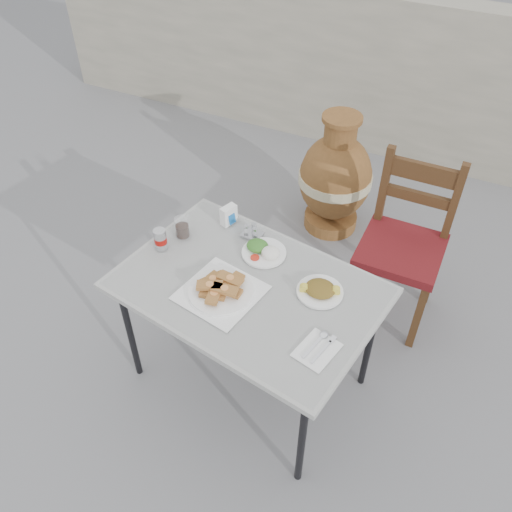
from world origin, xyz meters
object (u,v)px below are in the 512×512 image
at_px(napkin_holder, 229,215).
at_px(salad_rice_plate, 263,250).
at_px(soda_can, 160,239).
at_px(salad_chopped_plate, 320,290).
at_px(condiment_caddy, 252,232).
at_px(chair, 404,243).
at_px(terracotta_urn, 335,178).
at_px(pide_plate, 221,288).
at_px(cafe_table, 248,293).
at_px(cola_glass, 182,228).

bearing_deg(napkin_holder, salad_rice_plate, -7.70).
xyz_separation_m(salad_rice_plate, soda_can, (-0.45, -0.17, 0.03)).
height_order(salad_chopped_plate, condiment_caddy, condiment_caddy).
height_order(chair, terracotta_urn, chair).
distance_m(pide_plate, napkin_holder, 0.48).
height_order(napkin_holder, chair, chair).
bearing_deg(cafe_table, pide_plate, -134.14).
height_order(cafe_table, salad_chopped_plate, salad_chopped_plate).
height_order(pide_plate, condiment_caddy, condiment_caddy).
bearing_deg(cola_glass, condiment_caddy, 25.20).
height_order(salad_rice_plate, napkin_holder, napkin_holder).
xyz_separation_m(soda_can, cola_glass, (0.04, 0.12, -0.01)).
relative_size(cafe_table, chair, 1.29).
bearing_deg(salad_chopped_plate, pide_plate, -154.14).
bearing_deg(salad_rice_plate, salad_chopped_plate, -20.22).
bearing_deg(pide_plate, terracotta_urn, 88.57).
height_order(soda_can, terracotta_urn, terracotta_urn).
height_order(soda_can, napkin_holder, soda_can).
xyz_separation_m(cafe_table, napkin_holder, (-0.28, 0.35, 0.10)).
height_order(salad_rice_plate, soda_can, soda_can).
distance_m(pide_plate, chair, 1.11).
relative_size(salad_rice_plate, cola_glass, 2.07).
distance_m(salad_rice_plate, terracotta_urn, 1.20).
height_order(salad_rice_plate, terracotta_urn, terracotta_urn).
bearing_deg(pide_plate, cafe_table, 45.86).
bearing_deg(terracotta_urn, soda_can, -107.89).
distance_m(cola_glass, terracotta_urn, 1.31).
distance_m(salad_rice_plate, soda_can, 0.49).
bearing_deg(cafe_table, salad_chopped_plate, 18.02).
bearing_deg(pide_plate, napkin_holder, 113.56).
distance_m(soda_can, chair, 1.28).
bearing_deg(condiment_caddy, cafe_table, -66.95).
bearing_deg(salad_rice_plate, cola_glass, -172.62).
height_order(pide_plate, cola_glass, cola_glass).
bearing_deg(soda_can, napkin_holder, 56.50).
bearing_deg(soda_can, cola_glass, 70.00).
bearing_deg(chair, salad_chopped_plate, -107.86).
distance_m(salad_chopped_plate, soda_can, 0.78).
relative_size(salad_rice_plate, chair, 0.22).
xyz_separation_m(pide_plate, napkin_holder, (-0.19, 0.44, 0.02)).
distance_m(napkin_holder, terracotta_urn, 1.11).
relative_size(pide_plate, cola_glass, 3.67).
distance_m(pide_plate, condiment_caddy, 0.40).
distance_m(salad_rice_plate, chair, 0.83).
xyz_separation_m(cola_glass, condiment_caddy, (0.30, 0.14, -0.02)).
distance_m(salad_chopped_plate, chair, 0.77).
relative_size(pide_plate, condiment_caddy, 3.80).
bearing_deg(salad_rice_plate, soda_can, -158.92).
height_order(cafe_table, napkin_holder, napkin_holder).
relative_size(cafe_table, cola_glass, 12.23).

